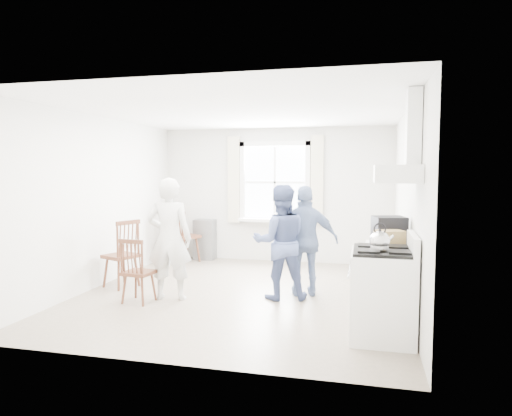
{
  "coord_description": "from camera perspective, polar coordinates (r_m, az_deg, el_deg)",
  "views": [
    {
      "loc": [
        1.7,
        -6.25,
        1.77
      ],
      "look_at": [
        0.16,
        0.2,
        1.23
      ],
      "focal_mm": 32.0,
      "sensor_mm": 36.0,
      "label": 1
    }
  ],
  "objects": [
    {
      "name": "range_hood",
      "position": [
        4.92,
        17.81,
        5.95
      ],
      "size": [
        0.45,
        0.76,
        0.94
      ],
      "color": "white",
      "rests_on": "room_shell"
    },
    {
      "name": "kettle",
      "position": [
        4.87,
        15.2,
        -4.04
      ],
      "size": [
        0.21,
        0.21,
        0.29
      ],
      "color": "silver",
      "rests_on": "gas_stove"
    },
    {
      "name": "stereo_stack",
      "position": [
        5.72,
        16.3,
        -2.64
      ],
      "size": [
        0.43,
        0.41,
        0.32
      ],
      "color": "black",
      "rests_on": "low_cabinet"
    },
    {
      "name": "low_cabinet",
      "position": [
        5.76,
        16.0,
        -8.77
      ],
      "size": [
        0.5,
        0.55,
        0.9
      ],
      "primitive_type": "cube",
      "color": "white",
      "rests_on": "ground"
    },
    {
      "name": "windsor_chair_b",
      "position": [
        6.29,
        -14.97,
        -6.78
      ],
      "size": [
        0.41,
        0.41,
        0.89
      ],
      "color": "#4C2718",
      "rests_on": "ground"
    },
    {
      "name": "cardboard_box",
      "position": [
        5.45,
        16.34,
        -3.7
      ],
      "size": [
        0.36,
        0.32,
        0.19
      ],
      "primitive_type": "cube",
      "rotation": [
        0.0,
        0.0,
        0.42
      ],
      "color": "#977C49",
      "rests_on": "low_cabinet"
    },
    {
      "name": "windsor_chair_c",
      "position": [
        7.18,
        -16.01,
        -4.62
      ],
      "size": [
        0.57,
        0.57,
        1.04
      ],
      "color": "#4C2718",
      "rests_on": "ground"
    },
    {
      "name": "window_assembly",
      "position": [
        8.87,
        2.33,
        2.66
      ],
      "size": [
        1.88,
        0.24,
        1.7
      ],
      "color": "white",
      "rests_on": "room_shell"
    },
    {
      "name": "person_right",
      "position": [
        6.51,
        6.23,
        -4.09
      ],
      "size": [
        1.07,
        1.07,
        1.57
      ],
      "primitive_type": "imported",
      "rotation": [
        0.0,
        0.0,
        3.33
      ],
      "color": "navy",
      "rests_on": "ground"
    },
    {
      "name": "person_mid",
      "position": [
        6.31,
        3.07,
        -4.28
      ],
      "size": [
        0.95,
        0.95,
        1.58
      ],
      "primitive_type": "imported",
      "rotation": [
        0.0,
        0.0,
        3.42
      ],
      "color": "#455381",
      "rests_on": "ground"
    },
    {
      "name": "windsor_chair_d",
      "position": [
        8.92,
        -9.45,
        -2.51
      ],
      "size": [
        0.63,
        0.63,
        1.1
      ],
      "color": "#4C2718",
      "rests_on": "ground"
    },
    {
      "name": "windsor_chair_a",
      "position": [
        8.87,
        -10.22,
        -2.92
      ],
      "size": [
        0.59,
        0.58,
        1.0
      ],
      "color": "#4C2718",
      "rests_on": "ground"
    },
    {
      "name": "gas_stove",
      "position": [
        5.07,
        15.57,
        -10.2
      ],
      "size": [
        0.68,
        0.76,
        1.12
      ],
      "color": "white",
      "rests_on": "ground"
    },
    {
      "name": "person_left",
      "position": [
        6.38,
        -10.77,
        -3.79
      ],
      "size": [
        0.7,
        0.7,
        1.68
      ],
      "primitive_type": "imported",
      "rotation": [
        0.0,
        0.0,
        3.29
      ],
      "color": "silver",
      "rests_on": "ground"
    },
    {
      "name": "potted_plant",
      "position": [
        8.72,
        5.72,
        -0.44
      ],
      "size": [
        0.17,
        0.17,
        0.3
      ],
      "primitive_type": "imported",
      "rotation": [
        0.0,
        0.0,
        0.01
      ],
      "color": "#377C3A",
      "rests_on": "window_assembly"
    },
    {
      "name": "room_shell",
      "position": [
        6.5,
        -1.81,
        0.5
      ],
      "size": [
        4.62,
        5.12,
        2.64
      ],
      "color": "gray",
      "rests_on": "ground"
    },
    {
      "name": "shelf_unit",
      "position": [
        9.23,
        -6.41,
        -3.92
      ],
      "size": [
        0.4,
        0.3,
        0.8
      ],
      "primitive_type": "cube",
      "color": "slate",
      "rests_on": "ground"
    }
  ]
}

